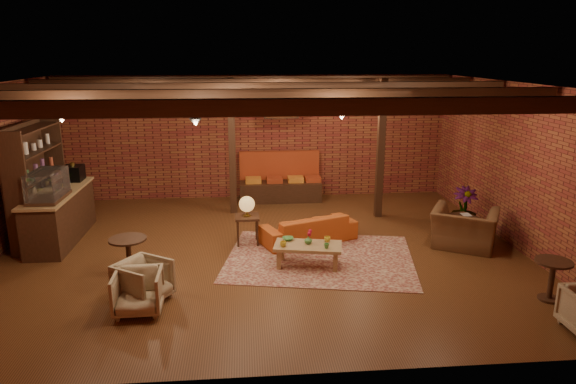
{
  "coord_description": "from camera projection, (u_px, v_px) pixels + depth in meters",
  "views": [
    {
      "loc": [
        -0.32,
        -9.36,
        3.75
      ],
      "look_at": [
        0.51,
        0.2,
        1.14
      ],
      "focal_mm": 32.0,
      "sensor_mm": 36.0,
      "label": 1
    }
  ],
  "objects": [
    {
      "name": "wall_back",
      "position": [
        256.0,
        137.0,
        13.43
      ],
      "size": [
        10.0,
        0.02,
        3.2
      ],
      "primitive_type": "cube",
      "color": "maroon",
      "rests_on": "ground"
    },
    {
      "name": "ceiling_spotlights",
      "position": [
        261.0,
        104.0,
        9.26
      ],
      "size": [
        6.4,
        4.4,
        0.28
      ],
      "primitive_type": null,
      "color": "black",
      "rests_on": "ceiling"
    },
    {
      "name": "service_counter",
      "position": [
        59.0,
        203.0,
        10.42
      ],
      "size": [
        0.8,
        2.5,
        1.6
      ],
      "primitive_type": null,
      "color": "black",
      "rests_on": "ground"
    },
    {
      "name": "sofa",
      "position": [
        308.0,
        228.0,
        10.47
      ],
      "size": [
        2.08,
        1.41,
        0.57
      ],
      "primitive_type": "imported",
      "rotation": [
        0.0,
        0.0,
        3.51
      ],
      "color": "#AB4617",
      "rests_on": "floor"
    },
    {
      "name": "wall_front",
      "position": [
        275.0,
        251.0,
        5.74
      ],
      "size": [
        10.0,
        0.02,
        3.2
      ],
      "primitive_type": "cube",
      "color": "maroon",
      "rests_on": "ground"
    },
    {
      "name": "post_left",
      "position": [
        232.0,
        147.0,
        12.04
      ],
      "size": [
        0.16,
        0.16,
        3.2
      ],
      "primitive_type": "cube",
      "color": "black",
      "rests_on": "ground"
    },
    {
      "name": "wall_right",
      "position": [
        518.0,
        167.0,
        10.01
      ],
      "size": [
        0.02,
        8.0,
        3.2
      ],
      "primitive_type": "cube",
      "color": "maroon",
      "rests_on": "ground"
    },
    {
      "name": "plant_tall",
      "position": [
        468.0,
        166.0,
        10.85
      ],
      "size": [
        1.73,
        1.73,
        2.87
      ],
      "primitive_type": "imported",
      "rotation": [
        0.0,
        0.0,
        -0.08
      ],
      "color": "#4C7F4C",
      "rests_on": "floor"
    },
    {
      "name": "armchair_right",
      "position": [
        465.0,
        222.0,
        10.1
      ],
      "size": [
        1.43,
        1.28,
        1.05
      ],
      "primitive_type": "imported",
      "rotation": [
        0.0,
        0.0,
        2.62
      ],
      "color": "brown",
      "rests_on": "floor"
    },
    {
      "name": "side_table_book",
      "position": [
        462.0,
        217.0,
        10.53
      ],
      "size": [
        0.59,
        0.59,
        0.54
      ],
      "rotation": [
        0.0,
        0.0,
        0.31
      ],
      "color": "black",
      "rests_on": "floor"
    },
    {
      "name": "armchair_a",
      "position": [
        143.0,
        279.0,
        7.93
      ],
      "size": [
        0.94,
        0.95,
        0.73
      ],
      "primitive_type": "imported",
      "rotation": [
        0.0,
        0.0,
        0.99
      ],
      "color": "beige",
      "rests_on": "floor"
    },
    {
      "name": "floor",
      "position": [
        263.0,
        251.0,
        10.01
      ],
      "size": [
        10.0,
        10.0,
        0.0
      ],
      "primitive_type": "plane",
      "color": "#3D220F",
      "rests_on": "ground"
    },
    {
      "name": "side_table_lamp",
      "position": [
        247.0,
        208.0,
        10.22
      ],
      "size": [
        0.49,
        0.49,
        1.0
      ],
      "rotation": [
        0.0,
        0.0,
        0.03
      ],
      "color": "black",
      "rests_on": "floor"
    },
    {
      "name": "service_sign",
      "position": [
        281.0,
        112.0,
        12.42
      ],
      "size": [
        0.86,
        0.06,
        0.3
      ],
      "primitive_type": "cube",
      "color": "orange",
      "rests_on": "ceiling"
    },
    {
      "name": "ceiling_beams",
      "position": [
        261.0,
        91.0,
        9.2
      ],
      "size": [
        9.8,
        6.4,
        0.22
      ],
      "primitive_type": null,
      "color": "black",
      "rests_on": "ceiling"
    },
    {
      "name": "ceiling",
      "position": [
        261.0,
        84.0,
        9.17
      ],
      "size": [
        10.0,
        8.0,
        0.02
      ],
      "primitive_type": "cube",
      "color": "black",
      "rests_on": "wall_back"
    },
    {
      "name": "banquette",
      "position": [
        280.0,
        182.0,
        13.34
      ],
      "size": [
        2.1,
        0.7,
        1.0
      ],
      "primitive_type": null,
      "color": "#A1371A",
      "rests_on": "ground"
    },
    {
      "name": "round_table_left",
      "position": [
        128.0,
        250.0,
        8.86
      ],
      "size": [
        0.64,
        0.64,
        0.67
      ],
      "color": "black",
      "rests_on": "floor"
    },
    {
      "name": "post_right",
      "position": [
        381.0,
        150.0,
        11.74
      ],
      "size": [
        0.16,
        0.16,
        3.2
      ],
      "primitive_type": "cube",
      "color": "black",
      "rests_on": "ground"
    },
    {
      "name": "coffee_table",
      "position": [
        307.0,
        247.0,
        9.24
      ],
      "size": [
        1.3,
        0.82,
        0.66
      ],
      "rotation": [
        0.0,
        0.0,
        -0.2
      ],
      "color": "#8E6442",
      "rests_on": "floor"
    },
    {
      "name": "shelving_hutch",
      "position": [
        38.0,
        183.0,
        10.37
      ],
      "size": [
        0.52,
        2.0,
        2.4
      ],
      "primitive_type": null,
      "color": "black",
      "rests_on": "ground"
    },
    {
      "name": "armchair_b",
      "position": [
        138.0,
        290.0,
        7.59
      ],
      "size": [
        0.71,
        0.66,
        0.71
      ],
      "primitive_type": "imported",
      "rotation": [
        0.0,
        0.0,
        0.03
      ],
      "color": "beige",
      "rests_on": "floor"
    },
    {
      "name": "rug",
      "position": [
        320.0,
        258.0,
        9.68
      ],
      "size": [
        3.89,
        3.24,
        0.01
      ],
      "primitive_type": "cube",
      "rotation": [
        0.0,
        0.0,
        -0.19
      ],
      "color": "maroon",
      "rests_on": "floor"
    },
    {
      "name": "plant_counter",
      "position": [
        65.0,
        180.0,
        10.51
      ],
      "size": [
        0.35,
        0.39,
        0.3
      ],
      "primitive_type": "imported",
      "color": "#337F33",
      "rests_on": "service_counter"
    },
    {
      "name": "ceiling_pipe",
      "position": [
        258.0,
        97.0,
        10.8
      ],
      "size": [
        9.6,
        0.12,
        0.12
      ],
      "primitive_type": "cylinder",
      "rotation": [
        0.0,
        1.57,
        0.0
      ],
      "color": "black",
      "rests_on": "ceiling"
    },
    {
      "name": "round_table_right",
      "position": [
        552.0,
        274.0,
        7.95
      ],
      "size": [
        0.56,
        0.56,
        0.66
      ],
      "color": "black",
      "rests_on": "floor"
    }
  ]
}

